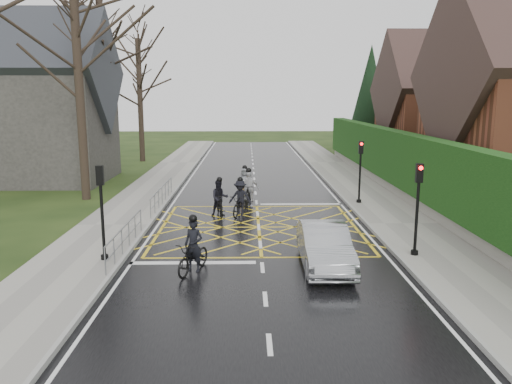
{
  "coord_description": "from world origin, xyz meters",
  "views": [
    {
      "loc": [
        -0.48,
        -20.05,
        5.31
      ],
      "look_at": [
        -0.09,
        1.03,
        1.3
      ],
      "focal_mm": 35.0,
      "sensor_mm": 36.0,
      "label": 1
    }
  ],
  "objects_px": {
    "cyclist_front": "(249,192)",
    "car": "(325,246)",
    "cyclist_rear": "(194,254)",
    "cyclist_lead": "(245,187)",
    "cyclist_mid": "(240,201)",
    "cyclist_back": "(220,201)"
  },
  "relations": [
    {
      "from": "cyclist_back",
      "to": "car",
      "type": "relative_size",
      "value": 0.45
    },
    {
      "from": "cyclist_back",
      "to": "cyclist_mid",
      "type": "distance_m",
      "value": 0.94
    },
    {
      "from": "cyclist_rear",
      "to": "cyclist_back",
      "type": "bearing_deg",
      "value": 108.71
    },
    {
      "from": "cyclist_mid",
      "to": "cyclist_front",
      "type": "distance_m",
      "value": 1.88
    },
    {
      "from": "cyclist_mid",
      "to": "cyclist_back",
      "type": "bearing_deg",
      "value": -153.81
    },
    {
      "from": "cyclist_mid",
      "to": "car",
      "type": "bearing_deg",
      "value": -51.1
    },
    {
      "from": "cyclist_mid",
      "to": "cyclist_front",
      "type": "relative_size",
      "value": 0.98
    },
    {
      "from": "cyclist_back",
      "to": "car",
      "type": "distance_m",
      "value": 7.91
    },
    {
      "from": "cyclist_rear",
      "to": "cyclist_lead",
      "type": "height_order",
      "value": "cyclist_rear"
    },
    {
      "from": "cyclist_back",
      "to": "cyclist_mid",
      "type": "height_order",
      "value": "cyclist_back"
    },
    {
      "from": "cyclist_front",
      "to": "car",
      "type": "xyz_separation_m",
      "value": [
        2.37,
        -8.97,
        -0.03
      ]
    },
    {
      "from": "cyclist_rear",
      "to": "cyclist_lead",
      "type": "xyz_separation_m",
      "value": [
        1.53,
        11.28,
        0.04
      ]
    },
    {
      "from": "cyclist_front",
      "to": "cyclist_mid",
      "type": "bearing_deg",
      "value": -95.45
    },
    {
      "from": "cyclist_rear",
      "to": "cyclist_front",
      "type": "relative_size",
      "value": 1.0
    },
    {
      "from": "car",
      "to": "cyclist_rear",
      "type": "bearing_deg",
      "value": -174.2
    },
    {
      "from": "cyclist_front",
      "to": "car",
      "type": "height_order",
      "value": "cyclist_front"
    },
    {
      "from": "cyclist_lead",
      "to": "car",
      "type": "bearing_deg",
      "value": -63.88
    },
    {
      "from": "cyclist_lead",
      "to": "cyclist_front",
      "type": "bearing_deg",
      "value": -71.2
    },
    {
      "from": "cyclist_front",
      "to": "cyclist_back",
      "type": "bearing_deg",
      "value": -117.27
    },
    {
      "from": "cyclist_front",
      "to": "car",
      "type": "relative_size",
      "value": 0.48
    },
    {
      "from": "cyclist_rear",
      "to": "cyclist_back",
      "type": "relative_size",
      "value": 1.06
    },
    {
      "from": "cyclist_front",
      "to": "cyclist_lead",
      "type": "xyz_separation_m",
      "value": [
        -0.2,
        1.92,
        -0.09
      ]
    }
  ]
}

